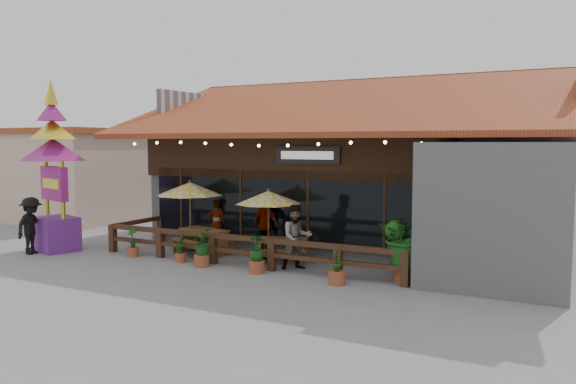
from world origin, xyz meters
The scene contains 19 objects.
ground centered at (0.00, 0.00, 0.00)m, with size 100.00×100.00×0.00m, color gray.
restaurant_building centered at (0.26, 6.61, 2.21)m, with size 15.50×14.73×6.09m.
patio_railing centered at (-2.25, -0.27, 0.61)m, with size 10.00×2.60×0.92m.
neighbor_building centered at (-15.00, 6.00, 2.14)m, with size 8.40×8.40×4.22m.
umbrella_left centered at (-4.35, 0.85, 2.06)m, with size 2.92×2.92×2.36m.
umbrella_right centered at (-1.36, 0.83, 1.91)m, with size 2.22×2.22×2.19m.
picnic_table_left centered at (-3.61, 0.58, 0.55)m, with size 2.01×1.85×0.81m.
picnic_table_right centered at (-0.83, 0.76, 0.48)m, with size 1.86×1.75×0.71m.
thai_sign_tower centered at (-8.37, -1.19, 3.22)m, with size 2.84×2.84×6.08m.
tropical_plant centered at (3.19, -0.11, 1.17)m, with size 1.76×1.87×2.05m.
diner_a centered at (-3.90, 1.71, 0.83)m, with size 0.61×0.40×1.67m, color #352111.
diner_b centered at (0.03, -0.01, 0.92)m, with size 0.90×0.70×1.84m, color #352111.
diner_c centered at (-1.90, 1.62, 0.95)m, with size 1.11×0.46×1.90m, color #352111.
pedestrian centered at (-8.56, -1.97, 0.92)m, with size 1.19×0.68×1.84m, color black.
planter_a centered at (-5.36, -0.80, 0.38)m, with size 0.37×0.37×0.90m.
planter_b centered at (-3.50, -0.75, 0.38)m, with size 0.35×0.38×0.83m.
planter_c centered at (-2.58, -0.96, 0.61)m, with size 0.86×0.87×1.08m.
planter_d centered at (-0.73, -0.94, 0.52)m, with size 0.54×0.54×1.07m.
planter_e centered at (1.71, -1.08, 0.44)m, with size 0.43×0.43×1.06m.
Camera 1 is at (7.04, -14.05, 3.58)m, focal length 35.00 mm.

